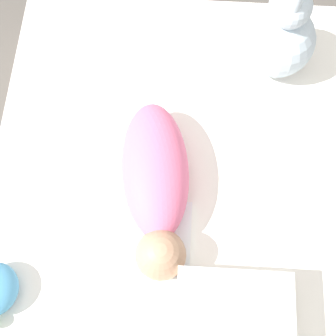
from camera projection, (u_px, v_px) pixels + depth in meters
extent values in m
plane|color=#514C47|center=(178.00, 196.00, 1.56)|extent=(12.00, 12.00, 0.00)
cube|color=white|center=(179.00, 185.00, 1.45)|extent=(1.23, 1.09, 0.24)
cube|color=white|center=(157.00, 242.00, 1.26)|extent=(0.23, 0.18, 0.02)
ellipsoid|color=pink|center=(155.00, 169.00, 1.27)|extent=(0.42, 0.23, 0.14)
sphere|color=tan|center=(161.00, 255.00, 1.19)|extent=(0.13, 0.13, 0.13)
sphere|color=silver|center=(278.00, 41.00, 1.38)|extent=(0.22, 0.22, 0.22)
sphere|color=silver|center=(290.00, 7.00, 1.24)|extent=(0.12, 0.12, 0.12)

